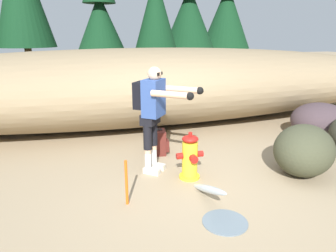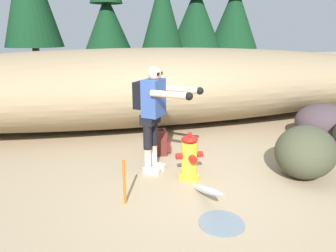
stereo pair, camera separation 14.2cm
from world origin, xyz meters
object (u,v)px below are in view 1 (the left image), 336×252
object	(u,v)px
utility_worker	(154,108)
survey_stake	(126,183)
fire_hydrant	(190,158)
boulder_small	(304,150)
spare_backpack	(160,142)
boulder_mid	(320,121)

from	to	relation	value
utility_worker	survey_stake	distance (m)	1.26
survey_stake	fire_hydrant	bearing A→B (deg)	25.38
utility_worker	survey_stake	xyz separation A→B (m)	(-0.57, -0.85, -0.73)
boulder_small	fire_hydrant	bearing A→B (deg)	169.25
boulder_small	survey_stake	bearing A→B (deg)	-176.77
fire_hydrant	utility_worker	world-z (taller)	utility_worker
utility_worker	spare_backpack	bearing A→B (deg)	107.57
boulder_small	spare_backpack	bearing A→B (deg)	143.72
fire_hydrant	spare_backpack	xyz separation A→B (m)	(-0.18, 1.07, -0.11)
boulder_mid	boulder_small	world-z (taller)	boulder_small
boulder_small	survey_stake	size ratio (longest dim) A/B	1.87
boulder_mid	boulder_small	bearing A→B (deg)	-138.06
utility_worker	boulder_small	distance (m)	2.38
fire_hydrant	boulder_small	distance (m)	1.76
boulder_mid	boulder_small	size ratio (longest dim) A/B	1.03
utility_worker	boulder_mid	bearing A→B (deg)	48.68
utility_worker	spare_backpack	distance (m)	1.11
fire_hydrant	boulder_mid	size ratio (longest dim) A/B	0.62
fire_hydrant	survey_stake	bearing A→B (deg)	-154.62
utility_worker	fire_hydrant	bearing A→B (deg)	-0.34
survey_stake	boulder_mid	bearing A→B (deg)	19.31
spare_backpack	fire_hydrant	bearing A→B (deg)	-73.04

